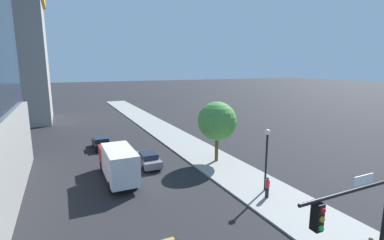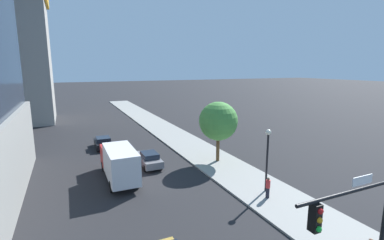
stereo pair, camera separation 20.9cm
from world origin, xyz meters
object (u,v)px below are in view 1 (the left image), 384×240
at_px(car_black, 101,143).
at_px(box_truck, 118,162).
at_px(car_gray, 148,159).
at_px(street_tree, 217,121).
at_px(pedestrian_red_shirt, 267,187).
at_px(street_lamp, 267,150).
at_px(traffic_light_pole, 358,219).

bearing_deg(car_black, box_truck, -90.00).
height_order(car_gray, box_truck, box_truck).
relative_size(car_gray, car_black, 1.11).
bearing_deg(car_black, street_tree, -45.31).
distance_m(street_tree, pedestrian_red_shirt, 9.70).
relative_size(car_black, pedestrian_red_shirt, 2.55).
relative_size(car_black, box_truck, 0.55).
bearing_deg(street_lamp, car_black, 119.03).
height_order(street_lamp, car_gray, street_lamp).
distance_m(street_lamp, car_gray, 12.34).
bearing_deg(street_tree, car_gray, 164.77).
bearing_deg(box_truck, street_tree, 3.54).
relative_size(street_tree, pedestrian_red_shirt, 3.90).
relative_size(traffic_light_pole, car_black, 1.39).
bearing_deg(street_lamp, pedestrian_red_shirt, -122.57).
xyz_separation_m(car_gray, pedestrian_red_shirt, (6.17, -10.93, 0.23)).
distance_m(traffic_light_pole, car_gray, 20.62).
height_order(street_lamp, pedestrian_red_shirt, street_lamp).
bearing_deg(traffic_light_pole, car_gray, 97.67).
bearing_deg(traffic_light_pole, car_black, 102.03).
relative_size(traffic_light_pole, street_tree, 0.91).
xyz_separation_m(traffic_light_pole, car_gray, (-2.72, 20.16, -3.35)).
height_order(street_lamp, box_truck, street_lamp).
distance_m(traffic_light_pole, pedestrian_red_shirt, 10.34).
relative_size(traffic_light_pole, street_lamp, 1.13).
xyz_separation_m(car_black, pedestrian_red_shirt, (9.58, -19.52, 0.28)).
xyz_separation_m(traffic_light_pole, street_lamp, (4.13, 10.28, -0.56)).
xyz_separation_m(traffic_light_pole, pedestrian_red_shirt, (3.46, 9.23, -3.11)).
relative_size(box_truck, pedestrian_red_shirt, 4.64).
bearing_deg(car_gray, box_truck, -143.34).
bearing_deg(car_gray, street_lamp, -55.30).
bearing_deg(pedestrian_red_shirt, car_gray, 119.46).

